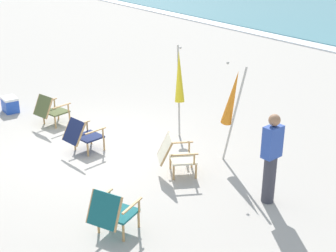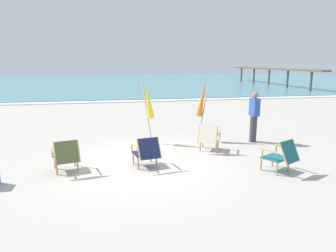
{
  "view_description": "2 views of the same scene",
  "coord_description": "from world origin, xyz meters",
  "px_view_note": "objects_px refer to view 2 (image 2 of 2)",
  "views": [
    {
      "loc": [
        8.69,
        -3.88,
        4.3
      ],
      "look_at": [
        1.38,
        1.12,
        0.73
      ],
      "focal_mm": 50.0,
      "sensor_mm": 36.0,
      "label": 1
    },
    {
      "loc": [
        -0.68,
        -7.18,
        2.54
      ],
      "look_at": [
        0.79,
        0.59,
        0.85
      ],
      "focal_mm": 32.0,
      "sensor_mm": 36.0,
      "label": 2
    }
  ],
  "objects_px": {
    "umbrella_furled_orange": "(202,99)",
    "person_near_chairs": "(254,116)",
    "beach_chair_mid_center": "(147,151)",
    "beach_chair_back_right": "(282,155)",
    "beach_chair_back_left": "(66,155)",
    "beach_chair_far_center": "(209,137)",
    "umbrella_furled_yellow": "(148,100)"
  },
  "relations": [
    {
      "from": "beach_chair_far_center",
      "to": "beach_chair_back_right",
      "type": "xyz_separation_m",
      "value": [
        1.12,
        -1.96,
        0.0
      ]
    },
    {
      "from": "umbrella_furled_orange",
      "to": "person_near_chairs",
      "type": "xyz_separation_m",
      "value": [
        1.59,
        -0.5,
        -0.53
      ]
    },
    {
      "from": "beach_chair_back_left",
      "to": "person_near_chairs",
      "type": "relative_size",
      "value": 0.53
    },
    {
      "from": "umbrella_furled_yellow",
      "to": "person_near_chairs",
      "type": "distance_m",
      "value": 3.43
    },
    {
      "from": "umbrella_furled_yellow",
      "to": "person_near_chairs",
      "type": "bearing_deg",
      "value": -8.23
    },
    {
      "from": "beach_chair_mid_center",
      "to": "umbrella_furled_orange",
      "type": "xyz_separation_m",
      "value": [
        2.09,
        2.31,
        0.94
      ]
    },
    {
      "from": "beach_chair_far_center",
      "to": "umbrella_furled_orange",
      "type": "bearing_deg",
      "value": 82.46
    },
    {
      "from": "beach_chair_back_right",
      "to": "umbrella_furled_yellow",
      "type": "bearing_deg",
      "value": 130.33
    },
    {
      "from": "beach_chair_back_right",
      "to": "umbrella_furled_orange",
      "type": "height_order",
      "value": "umbrella_furled_orange"
    },
    {
      "from": "beach_chair_far_center",
      "to": "umbrella_furled_yellow",
      "type": "xyz_separation_m",
      "value": [
        -1.6,
        1.24,
        0.95
      ]
    },
    {
      "from": "beach_chair_back_left",
      "to": "beach_chair_mid_center",
      "type": "height_order",
      "value": "beach_chair_back_left"
    },
    {
      "from": "beach_chair_back_left",
      "to": "beach_chair_back_right",
      "type": "distance_m",
      "value": 5.01
    },
    {
      "from": "beach_chair_mid_center",
      "to": "beach_chair_back_right",
      "type": "height_order",
      "value": "beach_chair_back_right"
    },
    {
      "from": "beach_chair_far_center",
      "to": "umbrella_furled_orange",
      "type": "relative_size",
      "value": 0.43
    },
    {
      "from": "beach_chair_mid_center",
      "to": "person_near_chairs",
      "type": "bearing_deg",
      "value": 26.15
    },
    {
      "from": "beach_chair_mid_center",
      "to": "umbrella_furled_yellow",
      "type": "relative_size",
      "value": 0.41
    },
    {
      "from": "beach_chair_far_center",
      "to": "beach_chair_back_right",
      "type": "distance_m",
      "value": 2.26
    },
    {
      "from": "beach_chair_mid_center",
      "to": "beach_chair_back_right",
      "type": "relative_size",
      "value": 0.95
    },
    {
      "from": "beach_chair_far_center",
      "to": "umbrella_furled_yellow",
      "type": "relative_size",
      "value": 0.43
    },
    {
      "from": "beach_chair_back_right",
      "to": "umbrella_furled_yellow",
      "type": "relative_size",
      "value": 0.43
    },
    {
      "from": "beach_chair_back_right",
      "to": "umbrella_furled_orange",
      "type": "distance_m",
      "value": 3.49
    },
    {
      "from": "umbrella_furled_orange",
      "to": "person_near_chairs",
      "type": "bearing_deg",
      "value": -17.59
    },
    {
      "from": "beach_chair_far_center",
      "to": "beach_chair_back_right",
      "type": "height_order",
      "value": "same"
    },
    {
      "from": "beach_chair_back_left",
      "to": "person_near_chairs",
      "type": "bearing_deg",
      "value": 17.84
    },
    {
      "from": "beach_chair_far_center",
      "to": "umbrella_furled_orange",
      "type": "height_order",
      "value": "umbrella_furled_orange"
    },
    {
      "from": "beach_chair_back_left",
      "to": "beach_chair_far_center",
      "type": "xyz_separation_m",
      "value": [
        3.8,
        1.04,
        0.0
      ]
    },
    {
      "from": "beach_chair_back_left",
      "to": "person_near_chairs",
      "type": "height_order",
      "value": "person_near_chairs"
    },
    {
      "from": "beach_chair_far_center",
      "to": "person_near_chairs",
      "type": "distance_m",
      "value": 1.95
    },
    {
      "from": "beach_chair_mid_center",
      "to": "umbrella_furled_orange",
      "type": "relative_size",
      "value": 0.41
    },
    {
      "from": "umbrella_furled_yellow",
      "to": "person_near_chairs",
      "type": "height_order",
      "value": "umbrella_furled_yellow"
    },
    {
      "from": "umbrella_furled_orange",
      "to": "beach_chair_back_left",
      "type": "bearing_deg",
      "value": -150.0
    },
    {
      "from": "umbrella_furled_orange",
      "to": "person_near_chairs",
      "type": "relative_size",
      "value": 1.28
    }
  ]
}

